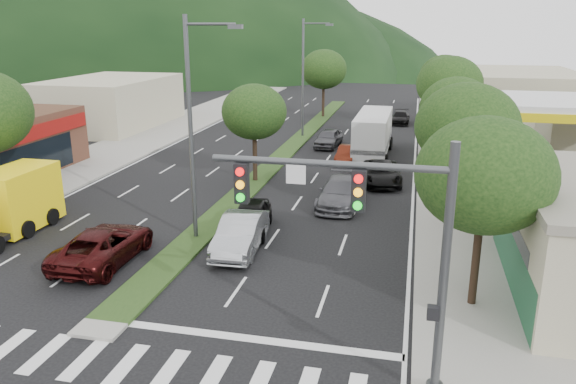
% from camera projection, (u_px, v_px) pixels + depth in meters
% --- Properties ---
extents(ground, '(160.00, 160.00, 0.00)m').
position_uv_depth(ground, '(106.00, 324.00, 18.74)').
color(ground, black).
rests_on(ground, ground).
extents(sidewalk_right, '(5.00, 90.00, 0.15)m').
position_uv_depth(sidewalk_right, '(454.00, 165.00, 39.38)').
color(sidewalk_right, gray).
rests_on(sidewalk_right, ground).
extents(sidewalk_left, '(6.00, 90.00, 0.15)m').
position_uv_depth(sidewalk_left, '(123.00, 148.00, 44.83)').
color(sidewalk_left, gray).
rests_on(sidewalk_left, ground).
extents(median, '(1.60, 56.00, 0.12)m').
position_uv_depth(median, '(290.00, 148.00, 44.85)').
color(median, black).
rests_on(median, ground).
extents(crosswalk, '(19.00, 2.20, 0.01)m').
position_uv_depth(crosswalk, '(71.00, 357.00, 16.88)').
color(crosswalk, silver).
rests_on(crosswalk, ground).
extents(traffic_signal, '(6.12, 0.40, 7.00)m').
position_uv_depth(traffic_signal, '(383.00, 231.00, 14.04)').
color(traffic_signal, '#47494C').
rests_on(traffic_signal, ground).
extents(gas_canopy, '(12.20, 8.20, 5.25)m').
position_uv_depth(gas_canopy, '(575.00, 109.00, 33.87)').
color(gas_canopy, silver).
rests_on(gas_canopy, ground).
extents(bldg_left_far, '(9.00, 14.00, 4.60)m').
position_uv_depth(bldg_left_far, '(111.00, 103.00, 53.86)').
color(bldg_left_far, '#BDB596').
rests_on(bldg_left_far, ground).
extents(bldg_right_far, '(10.00, 16.00, 5.20)m').
position_uv_depth(bldg_right_far, '(520.00, 98.00, 54.89)').
color(bldg_right_far, '#BDB596').
rests_on(bldg_right_far, ground).
extents(hill_far, '(176.00, 132.00, 82.00)m').
position_uv_depth(hill_far, '(47.00, 64.00, 138.47)').
color(hill_far, black).
rests_on(hill_far, ground).
extents(tree_r_a, '(4.60, 4.60, 6.63)m').
position_uv_depth(tree_r_a, '(485.00, 175.00, 18.52)').
color(tree_r_a, black).
rests_on(tree_r_a, sidewalk_right).
extents(tree_r_b, '(4.80, 4.80, 6.94)m').
position_uv_depth(tree_r_b, '(467.00, 127.00, 25.92)').
color(tree_r_b, black).
rests_on(tree_r_b, sidewalk_right).
extents(tree_r_c, '(4.40, 4.40, 6.48)m').
position_uv_depth(tree_r_c, '(457.00, 108.00, 33.47)').
color(tree_r_c, black).
rests_on(tree_r_c, sidewalk_right).
extents(tree_r_d, '(5.00, 5.00, 7.17)m').
position_uv_depth(tree_r_d, '(449.00, 84.00, 42.68)').
color(tree_r_d, black).
rests_on(tree_r_d, sidewalk_right).
extents(tree_r_e, '(4.60, 4.60, 6.71)m').
position_uv_depth(tree_r_e, '(444.00, 76.00, 52.09)').
color(tree_r_e, black).
rests_on(tree_r_e, sidewalk_right).
extents(tree_med_near, '(4.00, 4.00, 6.02)m').
position_uv_depth(tree_med_near, '(254.00, 112.00, 34.26)').
color(tree_med_near, black).
rests_on(tree_med_near, median).
extents(tree_med_far, '(4.80, 4.80, 6.94)m').
position_uv_depth(tree_med_far, '(324.00, 69.00, 58.35)').
color(tree_med_far, black).
rests_on(tree_med_far, median).
extents(streetlight_near, '(2.60, 0.25, 10.00)m').
position_uv_depth(streetlight_near, '(194.00, 120.00, 24.55)').
color(streetlight_near, '#47494C').
rests_on(streetlight_near, ground).
extents(streetlight_mid, '(2.60, 0.25, 10.00)m').
position_uv_depth(streetlight_mid, '(305.00, 72.00, 47.88)').
color(streetlight_mid, '#47494C').
rests_on(streetlight_mid, ground).
extents(sedan_silver, '(1.97, 4.88, 1.58)m').
position_uv_depth(sedan_silver, '(241.00, 234.00, 24.59)').
color(sedan_silver, '#A2A4A9').
rests_on(sedan_silver, ground).
extents(suv_maroon, '(2.56, 5.46, 1.51)m').
position_uv_depth(suv_maroon, '(104.00, 245.00, 23.43)').
color(suv_maroon, '#330B0B').
rests_on(suv_maroon, ground).
extents(car_queue_a, '(2.30, 4.52, 1.47)m').
position_uv_depth(car_queue_a, '(251.00, 217.00, 26.80)').
color(car_queue_a, black).
rests_on(car_queue_a, ground).
extents(car_queue_b, '(2.17, 5.19, 1.50)m').
position_uv_depth(car_queue_b, '(340.00, 192.00, 30.69)').
color(car_queue_b, '#49494E').
rests_on(car_queue_b, ground).
extents(car_queue_c, '(1.50, 3.74, 1.21)m').
position_uv_depth(car_queue_c, '(348.00, 154.00, 40.24)').
color(car_queue_c, '#531A0D').
rests_on(car_queue_c, ground).
extents(car_queue_d, '(2.86, 5.16, 1.37)m').
position_uv_depth(car_queue_d, '(382.00, 173.00, 34.96)').
color(car_queue_d, black).
rests_on(car_queue_d, ground).
extents(car_queue_e, '(2.09, 4.36, 1.44)m').
position_uv_depth(car_queue_e, '(329.00, 138.00, 45.33)').
color(car_queue_e, '#494A4E').
rests_on(car_queue_e, ground).
extents(car_queue_f, '(1.79, 4.22, 1.21)m').
position_uv_depth(car_queue_f, '(400.00, 117.00, 55.87)').
color(car_queue_f, black).
rests_on(car_queue_f, ground).
extents(box_truck, '(2.47, 6.15, 3.02)m').
position_uv_depth(box_truck, '(9.00, 205.00, 26.37)').
color(box_truck, silver).
rests_on(box_truck, ground).
extents(motorhome, '(2.68, 8.37, 3.20)m').
position_uv_depth(motorhome, '(373.00, 133.00, 42.04)').
color(motorhome, silver).
rests_on(motorhome, ground).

